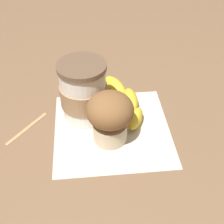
{
  "coord_description": "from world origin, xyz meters",
  "views": [
    {
      "loc": [
        0.06,
        -0.44,
        0.44
      ],
      "look_at": [
        0.0,
        0.0,
        0.05
      ],
      "focal_mm": 50.0,
      "sensor_mm": 36.0,
      "label": 1
    }
  ],
  "objects": [
    {
      "name": "ground_plane",
      "position": [
        0.0,
        0.0,
        0.0
      ],
      "size": [
        3.0,
        3.0,
        0.0
      ],
      "primitive_type": "plane",
      "color": "brown"
    },
    {
      "name": "sugar_packet",
      "position": [
        -0.09,
        0.15,
        0.0
      ],
      "size": [
        0.03,
        0.05,
        0.01
      ],
      "primitive_type": "cube",
      "rotation": [
        0.0,
        0.0,
        1.61
      ],
      "color": "pink",
      "rests_on": "ground_plane"
    },
    {
      "name": "muffin",
      "position": [
        -0.0,
        -0.03,
        0.06
      ],
      "size": [
        0.09,
        0.09,
        0.1
      ],
      "color": "beige",
      "rests_on": "paper_napkin"
    },
    {
      "name": "coffee_cup",
      "position": [
        -0.06,
        0.04,
        0.06
      ],
      "size": [
        0.1,
        0.1,
        0.12
      ],
      "color": "silver",
      "rests_on": "paper_napkin"
    },
    {
      "name": "banana",
      "position": [
        0.0,
        0.1,
        0.02
      ],
      "size": [
        0.16,
        0.18,
        0.03
      ],
      "color": "gold",
      "rests_on": "paper_napkin"
    },
    {
      "name": "paper_napkin",
      "position": [
        0.0,
        0.0,
        0.0
      ],
      "size": [
        0.28,
        0.28,
        0.0
      ],
      "primitive_type": "cube",
      "rotation": [
        0.0,
        0.0,
        0.24
      ],
      "color": "beige",
      "rests_on": "ground_plane"
    },
    {
      "name": "wooden_stirrer",
      "position": [
        -0.17,
        -0.02,
        0.0
      ],
      "size": [
        0.05,
        0.1,
        0.0
      ],
      "primitive_type": "cube",
      "rotation": [
        0.0,
        0.0,
        4.27
      ],
      "color": "tan",
      "rests_on": "ground_plane"
    }
  ]
}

